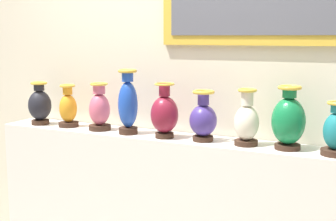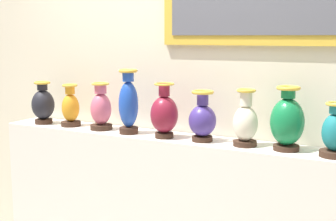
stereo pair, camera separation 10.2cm
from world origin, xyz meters
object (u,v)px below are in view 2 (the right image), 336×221
Objects in this scene: vase_onyx at (43,104)px; vase_amber at (71,108)px; vase_emerald at (287,121)px; vase_sapphire at (128,104)px; vase_burgundy at (165,114)px; vase_ivory at (245,122)px; vase_rose at (101,109)px; vase_indigo at (202,119)px; vase_teal at (335,133)px.

vase_onyx is 1.03× the size of vase_amber.
vase_amber is at bearing -179.72° from vase_emerald.
vase_amber is 0.71× the size of vase_sapphire.
vase_ivory is (0.51, 0.03, -0.01)m from vase_burgundy.
vase_indigo is at bearing -0.27° from vase_rose.
vase_amber is 1.77m from vase_teal.
vase_burgundy is at bearing -2.10° from vase_amber.
vase_rose is at bearing -179.94° from vase_ivory.
vase_burgundy is 0.75m from vase_emerald.
vase_teal is (0.49, -0.02, -0.01)m from vase_ivory.
vase_onyx is 0.24m from vase_amber.
vase_sapphire is at bearing -177.82° from vase_indigo.
vase_ivory is at bearing 3.04° from vase_burgundy.
vase_emerald reaches higher than vase_amber.
vase_amber is 1.51m from vase_emerald.
vase_sapphire is at bearing -178.17° from vase_emerald.
vase_indigo reaches higher than vase_amber.
vase_emerald is 0.26m from vase_teal.
vase_onyx is 0.93× the size of vase_ivory.
vase_teal is (0.26, -0.02, -0.04)m from vase_emerald.
vase_sapphire reaches higher than vase_teal.
vase_emerald is at bearing 2.03° from vase_ivory.
vase_teal is at bearing -0.55° from vase_rose.
vase_onyx is 1.74m from vase_emerald.
vase_onyx reaches higher than vase_amber.
vase_sapphire is (0.24, -0.02, 0.05)m from vase_rose.
vase_sapphire is 1.36× the size of vase_indigo.
vase_burgundy reaches higher than vase_indigo.
vase_amber is 0.96× the size of vase_indigo.
vase_emerald reaches higher than vase_rose.
vase_burgundy reaches higher than vase_rose.
vase_teal is at bearing -1.81° from vase_ivory.
vase_ivory is at bearing 0.06° from vase_rose.
vase_rose is at bearing 177.02° from vase_burgundy.
vase_onyx is at bearing 179.64° from vase_sapphire.
vase_amber reaches higher than vase_teal.
vase_amber is 0.87× the size of vase_burgundy.
vase_indigo is at bearing 179.17° from vase_teal.
vase_indigo is (0.75, -0.00, -0.01)m from vase_rose.
vase_sapphire reaches higher than vase_onyx.
vase_amber is 0.50m from vase_sapphire.
vase_amber is 1.28m from vase_ivory.
vase_rose reaches higher than vase_onyx.
vase_emerald is at bearing 0.28° from vase_amber.
vase_ivory is at bearing 178.19° from vase_teal.
vase_emerald is at bearing 174.68° from vase_teal.
vase_teal is (1.00, 0.01, -0.03)m from vase_burgundy.
vase_indigo is at bearing -178.53° from vase_emerald.
vase_burgundy is (0.50, -0.03, 0.01)m from vase_rose.
vase_emerald is at bearing 1.83° from vase_sapphire.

